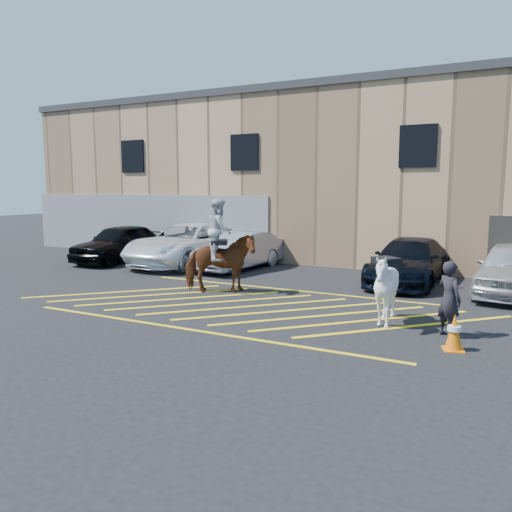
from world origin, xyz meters
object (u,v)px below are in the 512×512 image
at_px(car_silver_sedan, 239,251).
at_px(mounted_bay, 220,255).
at_px(handler, 449,299).
at_px(saddled_white, 385,289).
at_px(car_blue_suv, 409,261).
at_px(car_white_pickup, 189,244).
at_px(car_black_suv, 120,243).
at_px(traffic_cone, 454,332).

height_order(car_silver_sedan, mounted_bay, mounted_bay).
bearing_deg(handler, mounted_bay, 25.23).
height_order(handler, saddled_white, saddled_white).
distance_m(car_silver_sedan, handler, 9.99).
distance_m(car_blue_suv, mounted_bay, 6.36).
bearing_deg(car_white_pickup, mounted_bay, -42.20).
relative_size(car_black_suv, car_blue_suv, 0.93).
xyz_separation_m(car_black_suv, handler, (13.76, -5.19, 0.02)).
xyz_separation_m(car_black_suv, car_white_pickup, (3.10, 0.64, 0.05)).
bearing_deg(car_black_suv, car_white_pickup, 11.16).
xyz_separation_m(saddled_white, traffic_cone, (1.61, -1.22, -0.48)).
bearing_deg(traffic_cone, mounted_bay, 159.47).
relative_size(handler, mounted_bay, 0.58).
height_order(car_white_pickup, saddled_white, saddled_white).
bearing_deg(mounted_bay, car_silver_sedan, 111.28).
bearing_deg(car_silver_sedan, mounted_bay, -62.57).
relative_size(car_black_suv, car_silver_sedan, 1.08).
relative_size(car_black_suv, handler, 2.87).
bearing_deg(mounted_bay, traffic_cone, -20.53).
relative_size(car_black_suv, mounted_bay, 1.65).
relative_size(car_blue_suv, mounted_bay, 1.78).
bearing_deg(mounted_bay, car_blue_suv, 41.08).
bearing_deg(traffic_cone, saddled_white, 142.83).
xyz_separation_m(car_white_pickup, traffic_cone, (10.87, -6.78, -0.47)).
bearing_deg(car_white_pickup, handler, -24.64).
xyz_separation_m(handler, traffic_cone, (0.21, -0.94, -0.45)).
bearing_deg(car_black_suv, mounted_bay, -27.12).
relative_size(car_silver_sedan, handler, 2.67).
distance_m(car_silver_sedan, saddled_white, 8.71).
xyz_separation_m(mounted_bay, traffic_cone, (6.83, -2.56, -0.77)).
height_order(car_blue_suv, saddled_white, saddled_white).
bearing_deg(car_blue_suv, car_silver_sedan, -176.73).
height_order(car_black_suv, saddled_white, saddled_white).
height_order(car_black_suv, car_white_pickup, car_white_pickup).
height_order(car_black_suv, mounted_bay, mounted_bay).
bearing_deg(traffic_cone, car_black_suv, 156.30).
height_order(car_black_suv, traffic_cone, car_black_suv).
relative_size(car_white_pickup, handler, 3.72).
xyz_separation_m(handler, saddled_white, (-1.39, 0.28, 0.04)).
xyz_separation_m(car_white_pickup, handler, (10.65, -5.83, -0.03)).
relative_size(car_black_suv, traffic_cone, 6.39).
distance_m(car_black_suv, car_silver_sedan, 5.57).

